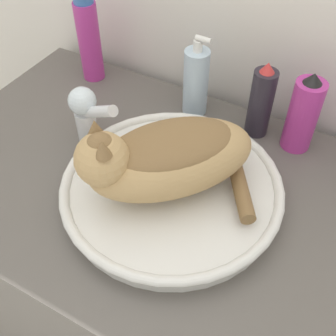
# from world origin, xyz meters

# --- Properties ---
(vanity_counter) EXTENTS (1.09, 0.62, 0.88)m
(vanity_counter) POSITION_xyz_m (0.00, 0.31, 0.44)
(vanity_counter) COLOR #56514C
(vanity_counter) RESTS_ON ground_plane
(sink_basin) EXTENTS (0.42, 0.42, 0.05)m
(sink_basin) POSITION_xyz_m (0.01, 0.29, 0.90)
(sink_basin) COLOR silver
(sink_basin) RESTS_ON vanity_counter
(cat) EXTENTS (0.33, 0.33, 0.16)m
(cat) POSITION_xyz_m (-0.00, 0.28, 1.00)
(cat) COLOR tan
(cat) RESTS_ON sink_basin
(faucet) EXTENTS (0.13, 0.07, 0.14)m
(faucet) POSITION_xyz_m (-0.23, 0.35, 0.96)
(faucet) COLOR silver
(faucet) RESTS_ON vanity_counter
(shampoo_bottle_tall) EXTENTS (0.06, 0.06, 0.22)m
(shampoo_bottle_tall) POSITION_xyz_m (-0.37, 0.56, 0.99)
(shampoo_bottle_tall) COLOR #B2338C
(shampoo_bottle_tall) RESTS_ON vanity_counter
(hairspray_can_black) EXTENTS (0.05, 0.05, 0.18)m
(hairspray_can_black) POSITION_xyz_m (0.08, 0.56, 0.96)
(hairspray_can_black) COLOR #28232D
(hairspray_can_black) RESTS_ON vanity_counter
(spray_bottle_trigger) EXTENTS (0.06, 0.06, 0.18)m
(spray_bottle_trigger) POSITION_xyz_m (0.17, 0.56, 0.96)
(spray_bottle_trigger) COLOR #B2338C
(spray_bottle_trigger) RESTS_ON vanity_counter
(soap_pump_bottle) EXTENTS (0.06, 0.06, 0.20)m
(soap_pump_bottle) POSITION_xyz_m (-0.08, 0.56, 0.96)
(soap_pump_bottle) COLOR silver
(soap_pump_bottle) RESTS_ON vanity_counter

